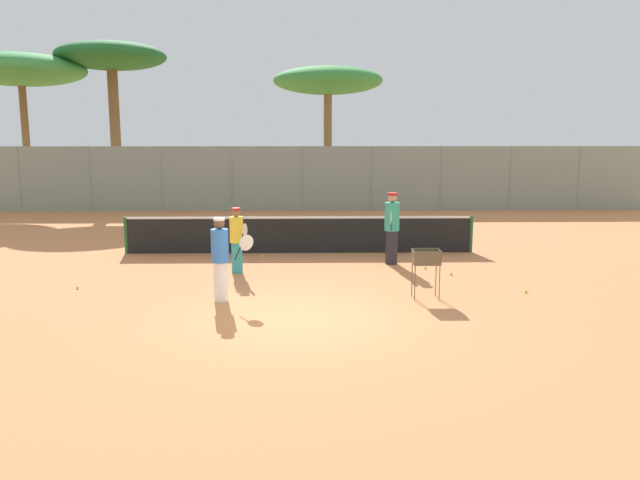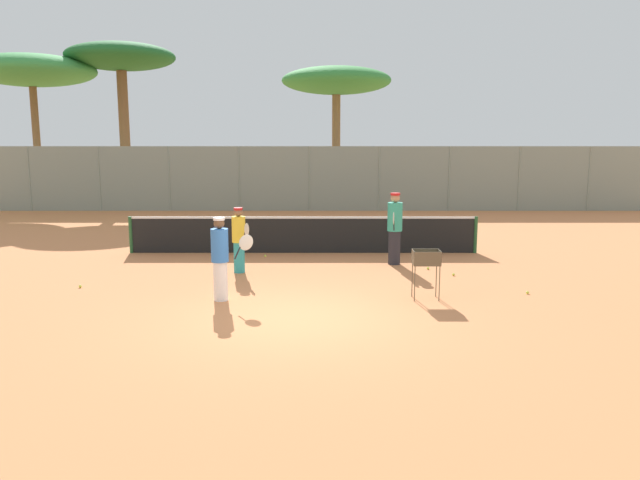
{
  "view_description": "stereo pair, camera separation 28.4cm",
  "coord_description": "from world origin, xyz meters",
  "px_view_note": "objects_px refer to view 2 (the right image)",
  "views": [
    {
      "loc": [
        0.21,
        -11.23,
        3.38
      ],
      "look_at": [
        0.52,
        2.97,
        1.0
      ],
      "focal_mm": 35.0,
      "sensor_mm": 36.0,
      "label": 1
    },
    {
      "loc": [
        0.49,
        -11.23,
        3.38
      ],
      "look_at": [
        0.52,
        2.97,
        1.0
      ],
      "focal_mm": 35.0,
      "sensor_mm": 36.0,
      "label": 2
    }
  ],
  "objects_px": {
    "tennis_net": "(302,234)",
    "player_red_cap": "(219,258)",
    "ball_cart": "(425,262)",
    "parked_car": "(322,189)",
    "player_white_outfit": "(394,228)",
    "player_yellow_shirt": "(238,239)"
  },
  "relations": [
    {
      "from": "ball_cart",
      "to": "tennis_net",
      "type": "bearing_deg",
      "value": 117.48
    },
    {
      "from": "player_white_outfit",
      "to": "parked_car",
      "type": "xyz_separation_m",
      "value": [
        -1.8,
        16.14,
        -0.33
      ]
    },
    {
      "from": "player_white_outfit",
      "to": "player_red_cap",
      "type": "bearing_deg",
      "value": -37.35
    },
    {
      "from": "parked_car",
      "to": "player_red_cap",
      "type": "bearing_deg",
      "value": -96.42
    },
    {
      "from": "tennis_net",
      "to": "player_red_cap",
      "type": "distance_m",
      "value": 5.54
    },
    {
      "from": "player_red_cap",
      "to": "ball_cart",
      "type": "relative_size",
      "value": 1.67
    },
    {
      "from": "player_white_outfit",
      "to": "player_red_cap",
      "type": "height_order",
      "value": "player_white_outfit"
    },
    {
      "from": "player_yellow_shirt",
      "to": "ball_cart",
      "type": "distance_m",
      "value": 4.94
    },
    {
      "from": "ball_cart",
      "to": "parked_car",
      "type": "distance_m",
      "value": 19.81
    },
    {
      "from": "tennis_net",
      "to": "player_white_outfit",
      "type": "xyz_separation_m",
      "value": [
        2.46,
        -1.63,
        0.43
      ]
    },
    {
      "from": "tennis_net",
      "to": "player_white_outfit",
      "type": "bearing_deg",
      "value": -33.45
    },
    {
      "from": "ball_cart",
      "to": "player_red_cap",
      "type": "bearing_deg",
      "value": -178.48
    },
    {
      "from": "tennis_net",
      "to": "player_yellow_shirt",
      "type": "relative_size",
      "value": 6.22
    },
    {
      "from": "player_red_cap",
      "to": "player_yellow_shirt",
      "type": "bearing_deg",
      "value": 83.77
    },
    {
      "from": "tennis_net",
      "to": "ball_cart",
      "type": "distance_m",
      "value": 5.86
    },
    {
      "from": "player_red_cap",
      "to": "parked_car",
      "type": "height_order",
      "value": "player_red_cap"
    },
    {
      "from": "player_yellow_shirt",
      "to": "ball_cart",
      "type": "bearing_deg",
      "value": 29.72
    },
    {
      "from": "parked_car",
      "to": "player_white_outfit",
      "type": "bearing_deg",
      "value": -83.65
    },
    {
      "from": "player_white_outfit",
      "to": "player_yellow_shirt",
      "type": "bearing_deg",
      "value": -65.52
    },
    {
      "from": "player_red_cap",
      "to": "parked_car",
      "type": "distance_m",
      "value": 19.94
    },
    {
      "from": "player_white_outfit",
      "to": "parked_car",
      "type": "bearing_deg",
      "value": -163.43
    },
    {
      "from": "player_red_cap",
      "to": "ball_cart",
      "type": "bearing_deg",
      "value": -3.88
    }
  ]
}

